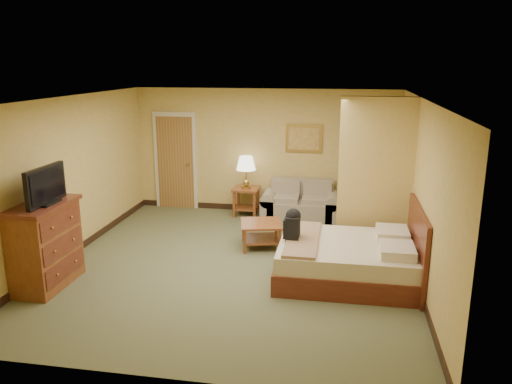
% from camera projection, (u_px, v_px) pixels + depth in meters
% --- Properties ---
extents(floor, '(6.00, 6.00, 0.00)m').
position_uv_depth(floor, '(235.00, 265.00, 7.92)').
color(floor, '#585C3C').
rests_on(floor, ground).
extents(ceiling, '(6.00, 6.00, 0.00)m').
position_uv_depth(ceiling, '(233.00, 99.00, 7.26)').
color(ceiling, white).
rests_on(ceiling, back_wall).
extents(back_wall, '(5.50, 0.02, 2.60)m').
position_uv_depth(back_wall, '(265.00, 152.00, 10.45)').
color(back_wall, tan).
rests_on(back_wall, floor).
extents(left_wall, '(0.02, 6.00, 2.60)m').
position_uv_depth(left_wall, '(68.00, 178.00, 8.05)').
color(left_wall, tan).
rests_on(left_wall, floor).
extents(right_wall, '(0.02, 6.00, 2.60)m').
position_uv_depth(right_wall, '(422.00, 193.00, 7.14)').
color(right_wall, tan).
rests_on(right_wall, floor).
extents(partition, '(1.20, 0.15, 2.60)m').
position_uv_depth(partition, '(375.00, 177.00, 8.12)').
color(partition, tan).
rests_on(partition, floor).
extents(door, '(0.94, 0.16, 2.10)m').
position_uv_depth(door, '(176.00, 161.00, 10.81)').
color(door, beige).
rests_on(door, floor).
extents(baseboard, '(5.50, 0.02, 0.12)m').
position_uv_depth(baseboard, '(264.00, 208.00, 10.76)').
color(baseboard, black).
rests_on(baseboard, floor).
extents(loveseat, '(1.58, 0.73, 0.80)m').
position_uv_depth(loveseat, '(301.00, 207.00, 10.17)').
color(loveseat, gray).
rests_on(loveseat, floor).
extents(side_table, '(0.53, 0.53, 0.59)m').
position_uv_depth(side_table, '(246.00, 197.00, 10.41)').
color(side_table, brown).
rests_on(side_table, floor).
extents(table_lamp, '(0.40, 0.40, 0.67)m').
position_uv_depth(table_lamp, '(246.00, 164.00, 10.23)').
color(table_lamp, '#B19041').
rests_on(table_lamp, side_table).
extents(coffee_table, '(0.83, 0.83, 0.44)m').
position_uv_depth(coffee_table, '(261.00, 230.00, 8.61)').
color(coffee_table, brown).
rests_on(coffee_table, floor).
extents(wall_picture, '(0.75, 0.04, 0.58)m').
position_uv_depth(wall_picture, '(304.00, 139.00, 10.22)').
color(wall_picture, '#B78E3F').
rests_on(wall_picture, back_wall).
extents(dresser, '(0.60, 1.15, 1.23)m').
position_uv_depth(dresser, '(46.00, 245.00, 7.04)').
color(dresser, brown).
rests_on(dresser, floor).
extents(tv, '(0.22, 0.86, 0.53)m').
position_uv_depth(tv, '(46.00, 187.00, 6.81)').
color(tv, black).
rests_on(tv, dresser).
extents(bed, '(2.06, 1.75, 1.13)m').
position_uv_depth(bed, '(352.00, 259.00, 7.34)').
color(bed, '#531E13').
rests_on(bed, floor).
extents(backpack, '(0.23, 0.29, 0.49)m').
position_uv_depth(backpack, '(293.00, 224.00, 7.34)').
color(backpack, black).
rests_on(backpack, bed).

